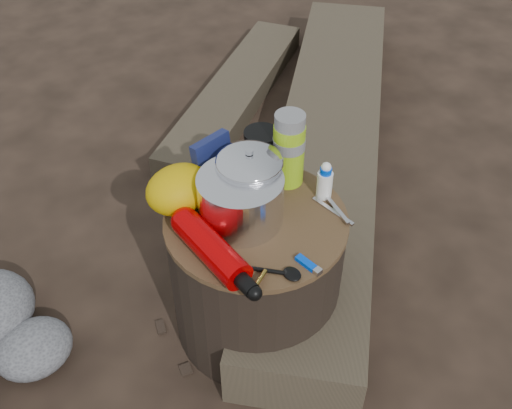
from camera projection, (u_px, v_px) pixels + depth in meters
ground at (256, 321)px, 1.81m from camera, size 60.00×60.00×0.00m
stump at (256, 274)px, 1.66m from camera, size 0.47×0.47×0.43m
log_main at (328, 145)px, 2.31m from camera, size 1.78×1.80×0.18m
log_small at (236, 93)px, 2.66m from camera, size 1.12×0.90×0.10m
foil_windscreen at (241, 199)px, 1.47m from camera, size 0.21×0.21×0.13m
camping_pot at (249, 179)px, 1.50m from camera, size 0.17×0.17×0.17m
fuel_bottle at (212, 249)px, 1.39m from camera, size 0.09×0.30×0.07m
thermos at (289, 149)px, 1.56m from camera, size 0.08×0.08×0.21m
travel_mug at (261, 153)px, 1.60m from camera, size 0.09×0.09×0.13m
stuff_sack at (179, 189)px, 1.51m from camera, size 0.18×0.14×0.12m
food_pouch at (213, 163)px, 1.57m from camera, size 0.12×0.05×0.15m
lighter at (306, 263)px, 1.39m from camera, size 0.03×0.07×0.01m
pot_grabber at (333, 210)px, 1.53m from camera, size 0.04×0.14×0.01m
spork at (262, 270)px, 1.38m from camera, size 0.13×0.13×0.01m
squeeze_bottle at (325, 182)px, 1.55m from camera, size 0.04×0.04×0.10m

